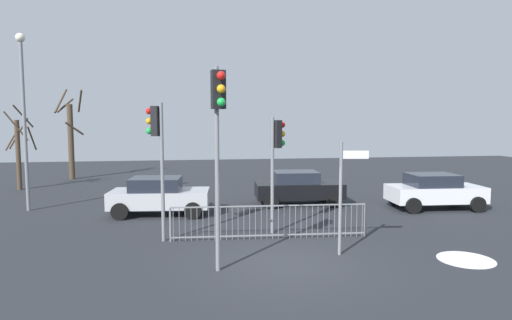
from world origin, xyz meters
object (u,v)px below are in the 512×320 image
at_px(car_silver_trailing, 159,195).
at_px(car_black_mid, 298,187).
at_px(traffic_light_foreground_right, 157,140).
at_px(car_white_near, 434,191).
at_px(bare_tree_left, 19,150).
at_px(bare_tree_centre, 71,137).
at_px(traffic_light_foreground_left, 218,123).
at_px(direction_sign_post, 343,192).
at_px(traffic_light_rear_right, 276,148).
at_px(street_lamp, 24,104).

xyz_separation_m(car_silver_trailing, car_black_mid, (5.91, 1.17, 0.00)).
bearing_deg(car_black_mid, traffic_light_foreground_right, -135.49).
distance_m(car_white_near, bare_tree_left, 20.75).
relative_size(car_silver_trailing, bare_tree_left, 0.87).
distance_m(traffic_light_foreground_right, car_black_mid, 7.86).
height_order(bare_tree_left, bare_tree_centre, bare_tree_centre).
xyz_separation_m(traffic_light_foreground_left, bare_tree_centre, (-8.07, 18.19, -0.96)).
relative_size(traffic_light_foreground_right, direction_sign_post, 1.35).
height_order(car_black_mid, bare_tree_centre, bare_tree_centre).
xyz_separation_m(direction_sign_post, bare_tree_centre, (-11.49, 17.33, 0.92)).
bearing_deg(car_white_near, bare_tree_left, 160.77).
xyz_separation_m(car_white_near, bare_tree_left, (-19.10, 7.97, 1.38)).
distance_m(car_silver_trailing, car_white_near, 11.35).
height_order(traffic_light_rear_right, traffic_light_foreground_left, traffic_light_foreground_left).
xyz_separation_m(car_black_mid, car_white_near, (5.42, -1.77, 0.00)).
distance_m(traffic_light_rear_right, street_lamp, 10.69).
xyz_separation_m(direction_sign_post, bare_tree_left, (-13.10, 13.33, 0.40)).
bearing_deg(direction_sign_post, bare_tree_left, 142.53).
relative_size(car_black_mid, car_white_near, 1.00).
distance_m(traffic_light_foreground_right, car_silver_trailing, 4.43).
distance_m(traffic_light_rear_right, traffic_light_foreground_left, 4.16).
height_order(car_silver_trailing, street_lamp, street_lamp).
bearing_deg(bare_tree_left, car_black_mid, -24.37).
xyz_separation_m(traffic_light_rear_right, car_silver_trailing, (-4.00, 3.33, -2.02)).
bearing_deg(car_black_mid, car_silver_trailing, -165.38).
xyz_separation_m(traffic_light_foreground_left, car_silver_trailing, (-1.90, 6.82, -2.86)).
bearing_deg(car_black_mid, direction_sign_post, -91.29).
xyz_separation_m(car_silver_trailing, bare_tree_left, (-7.77, 7.37, 1.38)).
distance_m(street_lamp, bare_tree_left, 6.65).
xyz_separation_m(direction_sign_post, car_black_mid, (0.59, 7.13, -0.98)).
bearing_deg(bare_tree_left, bare_tree_centre, 68.13).
bearing_deg(traffic_light_foreground_right, bare_tree_centre, 49.98).
relative_size(traffic_light_foreground_right, street_lamp, 0.59).
relative_size(traffic_light_foreground_right, traffic_light_rear_right, 1.11).
height_order(traffic_light_foreground_right, traffic_light_rear_right, traffic_light_foreground_right).
bearing_deg(street_lamp, car_white_near, -7.43).
xyz_separation_m(car_black_mid, street_lamp, (-11.28, 0.41, 3.57)).
distance_m(traffic_light_rear_right, car_white_near, 8.08).
bearing_deg(direction_sign_post, car_white_near, 49.77).
xyz_separation_m(traffic_light_rear_right, street_lamp, (-9.37, 4.91, 1.55)).
relative_size(traffic_light_rear_right, bare_tree_centre, 0.67).
relative_size(traffic_light_foreground_left, car_black_mid, 1.27).
height_order(direction_sign_post, street_lamp, street_lamp).
bearing_deg(bare_tree_left, traffic_light_foreground_right, -54.18).
xyz_separation_m(traffic_light_rear_right, car_black_mid, (1.91, 4.50, -2.02)).
relative_size(traffic_light_rear_right, car_white_near, 0.98).
height_order(car_white_near, bare_tree_centre, bare_tree_centre).
bearing_deg(direction_sign_post, street_lamp, 152.86).
bearing_deg(traffic_light_foreground_right, traffic_light_foreground_left, -124.92).
relative_size(car_silver_trailing, street_lamp, 0.55).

